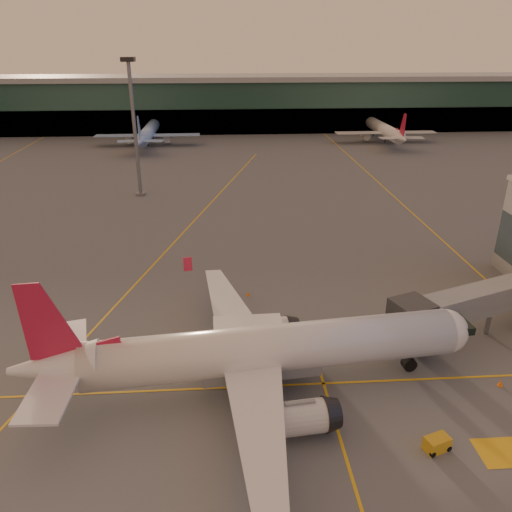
{
  "coord_description": "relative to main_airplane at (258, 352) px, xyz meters",
  "views": [
    {
      "loc": [
        -3.55,
        -31.14,
        28.56
      ],
      "look_at": [
        0.08,
        22.73,
        5.0
      ],
      "focal_mm": 35.0,
      "sensor_mm": 36.0,
      "label": 1
    }
  ],
  "objects": [
    {
      "name": "main_airplane",
      "position": [
        0.0,
        0.0,
        0.0
      ],
      "size": [
        39.73,
        35.89,
        11.99
      ],
      "rotation": [
        0.0,
        0.0,
        0.11
      ],
      "color": "silver",
      "rests_on": "ground"
    },
    {
      "name": "jet_bridge",
      "position": [
        26.02,
        8.04,
        0.21
      ],
      "size": [
        24.45,
        11.51,
        5.91
      ],
      "color": "slate",
      "rests_on": "ground"
    },
    {
      "name": "distant_aircraft_row",
      "position": [
        -52.76,
        113.33,
        -3.89
      ],
      "size": [
        225.0,
        34.0,
        13.0
      ],
      "color": "#84A7DC",
      "rests_on": "ground"
    },
    {
      "name": "terminal",
      "position": [
        0.99,
        137.12,
        4.87
      ],
      "size": [
        400.0,
        20.0,
        17.6
      ],
      "color": "#19382D",
      "rests_on": "ground"
    },
    {
      "name": "cone_wing_left",
      "position": [
        0.05,
        17.56,
        -3.63
      ],
      "size": [
        0.44,
        0.44,
        0.56
      ],
      "color": "orange",
      "rests_on": "ground"
    },
    {
      "name": "gpu_cart",
      "position": [
        13.0,
        -8.04,
        -3.35
      ],
      "size": [
        2.2,
        1.72,
        1.13
      ],
      "rotation": [
        0.0,
        0.0,
        0.33
      ],
      "color": "gold",
      "rests_on": "ground"
    },
    {
      "name": "mast_west_near",
      "position": [
        -19.01,
        61.33,
        10.97
      ],
      "size": [
        2.4,
        2.4,
        25.6
      ],
      "color": "slate",
      "rests_on": "ground"
    },
    {
      "name": "cone_nose",
      "position": [
        21.75,
        -1.04,
        -3.6
      ],
      "size": [
        0.48,
        0.48,
        0.62
      ],
      "color": "orange",
      "rests_on": "ground"
    },
    {
      "name": "cone_tail",
      "position": [
        -18.15,
        -0.92,
        -3.64
      ],
      "size": [
        0.42,
        0.42,
        0.53
      ],
      "color": "orange",
      "rests_on": "ground"
    },
    {
      "name": "taxi_markings",
      "position": [
        -6.33,
        39.82,
        -3.89
      ],
      "size": [
        100.12,
        173.0,
        0.01
      ],
      "color": "gold",
      "rests_on": "ground"
    },
    {
      "name": "ground",
      "position": [
        0.99,
        -4.67,
        -3.89
      ],
      "size": [
        600.0,
        600.0,
        0.0
      ],
      "primitive_type": "plane",
      "color": "#4C4F54",
      "rests_on": "ground"
    },
    {
      "name": "catering_truck",
      "position": [
        -0.6,
        3.37,
        -1.13
      ],
      "size": [
        6.33,
        2.97,
        4.86
      ],
      "rotation": [
        0.0,
        0.0,
        0.03
      ],
      "color": "#9D3316",
      "rests_on": "ground"
    }
  ]
}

